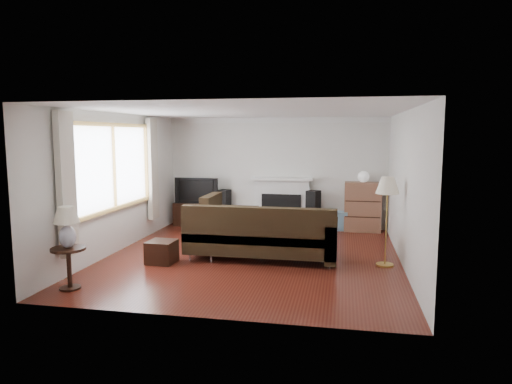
% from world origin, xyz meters
% --- Properties ---
extents(room, '(5.10, 5.60, 2.54)m').
position_xyz_m(room, '(0.00, 0.00, 1.25)').
color(room, '#571D13').
rests_on(room, ground).
extents(window, '(0.12, 2.74, 1.54)m').
position_xyz_m(window, '(-2.45, -0.20, 1.55)').
color(window, olive).
rests_on(window, room).
extents(curtain_near, '(0.10, 0.35, 2.10)m').
position_xyz_m(curtain_near, '(-2.40, -1.72, 1.40)').
color(curtain_near, beige).
rests_on(curtain_near, room).
extents(curtain_far, '(0.10, 0.35, 2.10)m').
position_xyz_m(curtain_far, '(-2.40, 1.32, 1.40)').
color(curtain_far, beige).
rests_on(curtain_far, room).
extents(fireplace, '(1.40, 0.26, 1.15)m').
position_xyz_m(fireplace, '(0.15, 2.64, 0.57)').
color(fireplace, white).
rests_on(fireplace, room).
extents(tv_stand, '(1.08, 0.49, 0.54)m').
position_xyz_m(tv_stand, '(-1.80, 2.48, 0.27)').
color(tv_stand, black).
rests_on(tv_stand, ground).
extents(television, '(1.02, 0.13, 0.59)m').
position_xyz_m(television, '(-1.80, 2.48, 0.84)').
color(television, black).
rests_on(television, tv_stand).
extents(speaker_left, '(0.29, 0.33, 0.84)m').
position_xyz_m(speaker_left, '(-1.19, 2.55, 0.42)').
color(speaker_left, black).
rests_on(speaker_left, ground).
extents(speaker_right, '(0.34, 0.36, 0.88)m').
position_xyz_m(speaker_right, '(0.88, 2.54, 0.44)').
color(speaker_right, black).
rests_on(speaker_right, ground).
extents(bookshelf, '(0.79, 0.37, 1.08)m').
position_xyz_m(bookshelf, '(1.95, 2.53, 0.54)').
color(bookshelf, brown).
rests_on(bookshelf, ground).
extents(globe_lamp, '(0.24, 0.24, 0.24)m').
position_xyz_m(globe_lamp, '(1.95, 2.53, 1.20)').
color(globe_lamp, white).
rests_on(globe_lamp, bookshelf).
extents(sectional_sofa, '(2.75, 2.01, 0.89)m').
position_xyz_m(sectional_sofa, '(0.18, -0.10, 0.44)').
color(sectional_sofa, black).
rests_on(sectional_sofa, ground).
extents(coffee_table, '(1.03, 0.58, 0.40)m').
position_xyz_m(coffee_table, '(0.07, 1.27, 0.20)').
color(coffee_table, '#A07C4C').
rests_on(coffee_table, ground).
extents(footstool, '(0.45, 0.45, 0.37)m').
position_xyz_m(footstool, '(-1.41, -0.66, 0.18)').
color(footstool, black).
rests_on(footstool, ground).
extents(floor_lamp, '(0.41, 0.41, 1.45)m').
position_xyz_m(floor_lamp, '(2.22, -0.14, 0.72)').
color(floor_lamp, gold).
rests_on(floor_lamp, ground).
extents(side_table, '(0.47, 0.47, 0.58)m').
position_xyz_m(side_table, '(-2.15, -2.13, 0.29)').
color(side_table, black).
rests_on(side_table, ground).
extents(table_lamp, '(0.35, 0.35, 0.56)m').
position_xyz_m(table_lamp, '(-2.15, -2.13, 0.86)').
color(table_lamp, silver).
rests_on(table_lamp, side_table).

